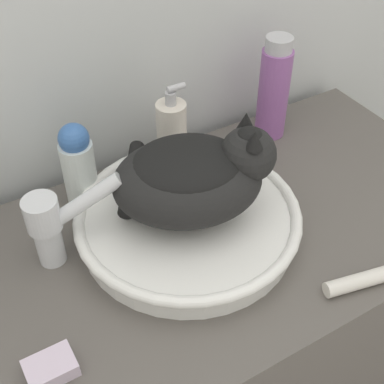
# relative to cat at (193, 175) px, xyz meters

# --- Properties ---
(vanity_counter) EXTENTS (1.16, 0.51, 0.85)m
(vanity_counter) POSITION_rel_cat_xyz_m (-0.04, -0.02, -0.55)
(vanity_counter) COLOR #56514C
(vanity_counter) RESTS_ON ground_plane
(sink_basin) EXTENTS (0.38, 0.38, 0.05)m
(sink_basin) POSITION_rel_cat_xyz_m (-0.01, 0.00, -0.10)
(sink_basin) COLOR white
(sink_basin) RESTS_ON vanity_counter
(cat) EXTENTS (0.29, 0.32, 0.16)m
(cat) POSITION_rel_cat_xyz_m (0.00, 0.00, 0.00)
(cat) COLOR black
(cat) RESTS_ON sink_basin
(faucet) EXTENTS (0.16, 0.07, 0.16)m
(faucet) POSITION_rel_cat_xyz_m (-0.22, 0.06, -0.05)
(faucet) COLOR silver
(faucet) RESTS_ON vanity_counter
(mouthwash_bottle) EXTENTS (0.06, 0.06, 0.22)m
(mouthwash_bottle) POSITION_rel_cat_xyz_m (0.29, 0.17, -0.02)
(mouthwash_bottle) COLOR #93569E
(mouthwash_bottle) RESTS_ON vanity_counter
(lotion_bottle_white) EXTENTS (0.06, 0.06, 0.17)m
(lotion_bottle_white) POSITION_rel_cat_xyz_m (-0.13, 0.17, -0.04)
(lotion_bottle_white) COLOR silver
(lotion_bottle_white) RESTS_ON vanity_counter
(soap_pump_bottle) EXTENTS (0.06, 0.06, 0.18)m
(soap_pump_bottle) POSITION_rel_cat_xyz_m (0.05, 0.17, -0.05)
(soap_pump_bottle) COLOR silver
(soap_pump_bottle) RESTS_ON vanity_counter
(cream_tube) EXTENTS (0.16, 0.06, 0.03)m
(cream_tube) POSITION_rel_cat_xyz_m (0.19, -0.24, -0.11)
(cream_tube) COLOR silver
(cream_tube) RESTS_ON vanity_counter
(soap_bar) EXTENTS (0.07, 0.05, 0.02)m
(soap_bar) POSITION_rel_cat_xyz_m (-0.30, -0.13, -0.11)
(soap_bar) COLOR silver
(soap_bar) RESTS_ON vanity_counter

